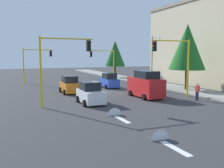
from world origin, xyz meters
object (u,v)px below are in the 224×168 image
tree_roadside_near (187,47)px  car_orange (70,85)px  traffic_signal_far_left (104,59)px  traffic_signal_near_left (174,57)px  car_blue (109,81)px  traffic_signal_far_right (36,59)px  tree_roadside_far (115,54)px  delivery_van_red (146,85)px  street_lamp_curbside (154,55)px  pedestrian_crossing (197,91)px  car_white (90,94)px  traffic_signal_near_right (62,58)px

tree_roadside_near → car_orange: 14.91m
traffic_signal_far_left → car_orange: traffic_signal_far_left is taller
traffic_signal_near_left → car_blue: traffic_signal_near_left is taller
traffic_signal_far_right → tree_roadside_far: (-4.00, 15.14, 0.83)m
tree_roadside_far → delivery_van_red: tree_roadside_far is taller
traffic_signal_far_right → delivery_van_red: bearing=25.2°
street_lamp_curbside → car_blue: bearing=-94.4°
traffic_signal_near_left → pedestrian_crossing: 4.16m
traffic_signal_near_left → traffic_signal_far_left: bearing=-179.7°
car_white → tree_roadside_near: bearing=105.9°
traffic_signal_far_left → tree_roadside_near: size_ratio=0.65×
tree_roadside_far → pedestrian_crossing: 26.71m
street_lamp_curbside → tree_roadside_near: size_ratio=0.86×
traffic_signal_near_right → delivery_van_red: bearing=98.1°
car_orange → pedestrian_crossing: 13.98m
car_orange → pedestrian_crossing: car_orange is taller
tree_roadside_near → car_white: 14.91m
street_lamp_curbside → tree_roadside_near: bearing=13.0°
traffic_signal_near_right → delivery_van_red: (-1.27, 8.90, -2.89)m
pedestrian_crossing → traffic_signal_far_right: bearing=-150.8°
traffic_signal_far_left → tree_roadside_near: 16.80m
car_orange → car_blue: same height
tree_roadside_near → car_white: bearing=-74.1°
traffic_signal_far_left → traffic_signal_near_right: 23.01m
traffic_signal_far_left → tree_roadside_far: 5.63m
traffic_signal_near_left → street_lamp_curbside: 10.22m
traffic_signal_near_left → street_lamp_curbside: (-9.61, 3.46, 0.15)m
tree_roadside_near → delivery_van_red: tree_roadside_near is taller
traffic_signal_near_right → tree_roadside_far: 28.43m
car_orange → traffic_signal_near_left: bearing=51.2°
traffic_signal_near_left → pedestrian_crossing: traffic_signal_near_left is taller
tree_roadside_near → car_white: (3.89, -13.68, -4.45)m
street_lamp_curbside → car_white: 15.98m
traffic_signal_far_right → traffic_signal_far_left: bearing=90.0°
pedestrian_crossing → car_blue: bearing=-161.5°
traffic_signal_far_right → pedestrian_crossing: 25.72m
street_lamp_curbside → traffic_signal_near_right: bearing=-57.2°
traffic_signal_near_right → car_orange: (-7.29, 2.39, -3.27)m
traffic_signal_near_right → car_blue: bearing=140.3°
traffic_signal_far_left → delivery_van_red: bearing=-7.5°
traffic_signal_near_left → tree_roadside_far: 24.30m
car_blue → car_orange: bearing=-64.8°
traffic_signal_far_right → pedestrian_crossing: (22.31, 12.46, -2.89)m
traffic_signal_near_left → tree_roadside_near: 6.32m
traffic_signal_far_left → tree_roadside_far: tree_roadside_far is taller
traffic_signal_far_left → pedestrian_crossing: traffic_signal_far_left is taller
pedestrian_crossing → traffic_signal_near_left: bearing=-154.9°
traffic_signal_near_left → tree_roadside_far: size_ratio=0.84×
delivery_van_red → car_white: bearing=-79.7°
street_lamp_curbside → tree_roadside_near: tree_roadside_near is taller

